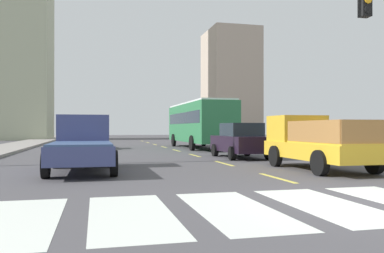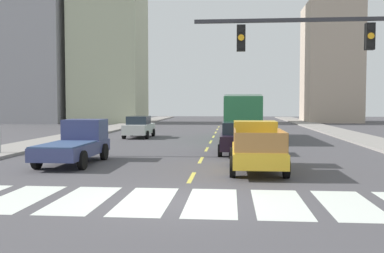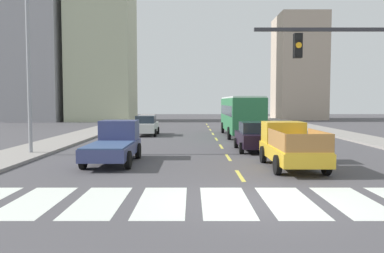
# 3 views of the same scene
# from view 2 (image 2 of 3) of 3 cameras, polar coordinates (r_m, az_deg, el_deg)

# --- Properties ---
(ground_plane) EXTENTS (160.00, 160.00, 0.00)m
(ground_plane) POSITION_cam_2_polar(r_m,az_deg,el_deg) (12.50, -1.72, -9.67)
(ground_plane) COLOR #48464A
(sidewalk_right) EXTENTS (3.11, 110.00, 0.15)m
(sidewalk_right) POSITION_cam_2_polar(r_m,az_deg,el_deg) (31.78, 23.14, -2.03)
(sidewalk_right) COLOR gray
(sidewalk_right) RESTS_ON ground
(sidewalk_left) EXTENTS (3.11, 110.00, 0.15)m
(sidewalk_left) POSITION_cam_2_polar(r_m,az_deg,el_deg) (32.80, -17.79, -1.78)
(sidewalk_left) COLOR gray
(sidewalk_left) RESTS_ON ground
(crosswalk_stripe_2) EXTENTS (1.40, 3.69, 0.01)m
(crosswalk_stripe_2) POSITION_cam_2_polar(r_m,az_deg,el_deg) (13.82, -21.34, -8.63)
(crosswalk_stripe_2) COLOR silver
(crosswalk_stripe_2) RESTS_ON ground
(crosswalk_stripe_3) EXTENTS (1.40, 3.69, 0.01)m
(crosswalk_stripe_3) POSITION_cam_2_polar(r_m,az_deg,el_deg) (13.11, -14.00, -9.13)
(crosswalk_stripe_3) COLOR silver
(crosswalk_stripe_3) RESTS_ON ground
(crosswalk_stripe_4) EXTENTS (1.40, 3.69, 0.01)m
(crosswalk_stripe_4) POSITION_cam_2_polar(r_m,az_deg,el_deg) (12.64, -5.94, -9.52)
(crosswalk_stripe_4) COLOR silver
(crosswalk_stripe_4) RESTS_ON ground
(crosswalk_stripe_5) EXTENTS (1.40, 3.69, 0.01)m
(crosswalk_stripe_5) POSITION_cam_2_polar(r_m,az_deg,el_deg) (12.42, 2.58, -9.73)
(crosswalk_stripe_5) COLOR silver
(crosswalk_stripe_5) RESTS_ON ground
(crosswalk_stripe_6) EXTENTS (1.40, 3.69, 0.01)m
(crosswalk_stripe_6) POSITION_cam_2_polar(r_m,az_deg,el_deg) (12.48, 11.21, -9.72)
(crosswalk_stripe_6) COLOR silver
(crosswalk_stripe_6) RESTS_ON ground
(crosswalk_stripe_7) EXTENTS (1.40, 3.69, 0.01)m
(crosswalk_stripe_7) POSITION_cam_2_polar(r_m,az_deg,el_deg) (12.81, 19.58, -9.51)
(crosswalk_stripe_7) COLOR silver
(crosswalk_stripe_7) RESTS_ON ground
(lane_dash_0) EXTENTS (0.16, 2.40, 0.01)m
(lane_dash_0) POSITION_cam_2_polar(r_m,az_deg,el_deg) (16.40, -0.05, -6.60)
(lane_dash_0) COLOR #D3C44B
(lane_dash_0) RESTS_ON ground
(lane_dash_1) EXTENTS (0.16, 2.40, 0.01)m
(lane_dash_1) POSITION_cam_2_polar(r_m,az_deg,el_deg) (21.33, 1.16, -4.36)
(lane_dash_1) COLOR #D3C44B
(lane_dash_1) RESTS_ON ground
(lane_dash_2) EXTENTS (0.16, 2.40, 0.01)m
(lane_dash_2) POSITION_cam_2_polar(r_m,az_deg,el_deg) (26.29, 1.92, -2.96)
(lane_dash_2) COLOR #D3C44B
(lane_dash_2) RESTS_ON ground
(lane_dash_3) EXTENTS (0.16, 2.40, 0.01)m
(lane_dash_3) POSITION_cam_2_polar(r_m,az_deg,el_deg) (31.26, 2.43, -2.00)
(lane_dash_3) COLOR #D3C44B
(lane_dash_3) RESTS_ON ground
(lane_dash_4) EXTENTS (0.16, 2.40, 0.01)m
(lane_dash_4) POSITION_cam_2_polar(r_m,az_deg,el_deg) (36.24, 2.80, -1.31)
(lane_dash_4) COLOR #D3C44B
(lane_dash_4) RESTS_ON ground
(lane_dash_5) EXTENTS (0.16, 2.40, 0.01)m
(lane_dash_5) POSITION_cam_2_polar(r_m,az_deg,el_deg) (41.22, 3.08, -0.79)
(lane_dash_5) COLOR #D3C44B
(lane_dash_5) RESTS_ON ground
(lane_dash_6) EXTENTS (0.16, 2.40, 0.01)m
(lane_dash_6) POSITION_cam_2_polar(r_m,az_deg,el_deg) (46.21, 3.30, -0.37)
(lane_dash_6) COLOR #D3C44B
(lane_dash_6) RESTS_ON ground
(lane_dash_7) EXTENTS (0.16, 2.40, 0.01)m
(lane_dash_7) POSITION_cam_2_polar(r_m,az_deg,el_deg) (51.20, 3.48, -0.04)
(lane_dash_7) COLOR #D3C44B
(lane_dash_7) RESTS_ON ground
(pickup_stakebed) EXTENTS (2.18, 5.20, 1.96)m
(pickup_stakebed) POSITION_cam_2_polar(r_m,az_deg,el_deg) (18.40, 8.33, -2.65)
(pickup_stakebed) COLOR gold
(pickup_stakebed) RESTS_ON ground
(pickup_dark) EXTENTS (2.18, 5.20, 1.96)m
(pickup_dark) POSITION_cam_2_polar(r_m,az_deg,el_deg) (20.98, -14.69, -2.06)
(pickup_dark) COLOR navy
(pickup_dark) RESTS_ON ground
(city_bus) EXTENTS (2.72, 10.80, 3.32)m
(city_bus) POSITION_cam_2_polar(r_m,az_deg,el_deg) (33.68, 6.39, 1.67)
(city_bus) COLOR #2A7243
(city_bus) RESTS_ON ground
(sedan_mid) EXTENTS (2.02, 4.40, 1.72)m
(sedan_mid) POSITION_cam_2_polar(r_m,az_deg,el_deg) (35.36, -6.87, -0.05)
(sedan_mid) COLOR silver
(sedan_mid) RESTS_ON ground
(sedan_far) EXTENTS (2.02, 4.40, 1.72)m
(sedan_far) POSITION_cam_2_polar(r_m,az_deg,el_deg) (23.98, 5.88, -1.49)
(sedan_far) COLOR black
(sedan_far) RESTS_ON ground
(streetlight_left) EXTENTS (2.20, 0.28, 9.00)m
(streetlight_left) POSITION_cam_2_polar(r_m,az_deg,el_deg) (25.23, -23.63, 7.84)
(streetlight_left) COLOR gray
(streetlight_left) RESTS_ON ground
(block_mid_left) EXTENTS (7.42, 9.16, 17.03)m
(block_mid_left) POSITION_cam_2_polar(r_m,az_deg,el_deg) (67.69, 17.50, 7.79)
(block_mid_left) COLOR tan
(block_mid_left) RESTS_ON ground
(block_mid_right) EXTENTS (8.40, 9.61, 24.10)m
(block_mid_right) POSITION_cam_2_polar(r_m,az_deg,el_deg) (66.28, -18.99, 10.94)
(block_mid_right) COLOR #959499
(block_mid_right) RESTS_ON ground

